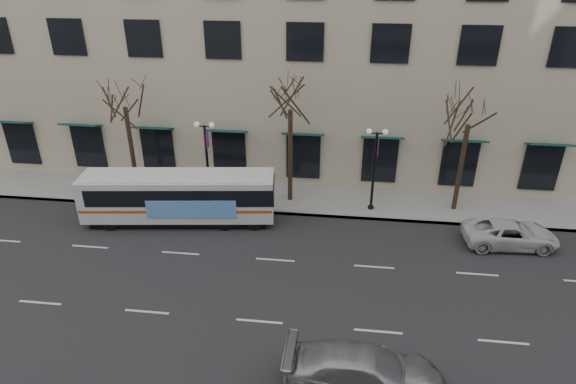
% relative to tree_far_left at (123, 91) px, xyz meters
% --- Properties ---
extents(ground, '(160.00, 160.00, 0.00)m').
position_rel_tree_far_left_xyz_m(ground, '(10.00, -8.80, -6.70)').
color(ground, black).
rests_on(ground, ground).
extents(sidewalk_far, '(80.00, 4.00, 0.15)m').
position_rel_tree_far_left_xyz_m(sidewalk_far, '(15.00, 0.20, -6.62)').
color(sidewalk_far, gray).
rests_on(sidewalk_far, ground).
extents(tree_far_left, '(3.60, 3.60, 8.34)m').
position_rel_tree_far_left_xyz_m(tree_far_left, '(0.00, 0.00, 0.00)').
color(tree_far_left, black).
rests_on(tree_far_left, ground).
extents(tree_far_mid, '(3.60, 3.60, 8.55)m').
position_rel_tree_far_left_xyz_m(tree_far_mid, '(10.00, 0.00, 0.21)').
color(tree_far_mid, black).
rests_on(tree_far_mid, ground).
extents(tree_far_right, '(3.60, 3.60, 8.06)m').
position_rel_tree_far_left_xyz_m(tree_far_right, '(20.00, 0.00, -0.28)').
color(tree_far_right, black).
rests_on(tree_far_right, ground).
extents(lamp_post_left, '(1.22, 0.45, 5.21)m').
position_rel_tree_far_left_xyz_m(lamp_post_left, '(5.01, -0.60, -3.75)').
color(lamp_post_left, black).
rests_on(lamp_post_left, ground).
extents(lamp_post_right, '(1.22, 0.45, 5.21)m').
position_rel_tree_far_left_xyz_m(lamp_post_right, '(15.01, -0.60, -3.75)').
color(lamp_post_right, black).
rests_on(lamp_post_right, ground).
extents(city_bus, '(11.10, 3.70, 2.95)m').
position_rel_tree_far_left_xyz_m(city_bus, '(4.05, -3.19, -5.09)').
color(city_bus, silver).
rests_on(city_bus, ground).
extents(silver_car, '(5.80, 2.46, 1.67)m').
position_rel_tree_far_left_xyz_m(silver_car, '(14.34, -14.14, -5.86)').
color(silver_car, '#A0A3A7').
rests_on(silver_car, ground).
extents(white_pickup, '(5.04, 2.59, 1.36)m').
position_rel_tree_far_left_xyz_m(white_pickup, '(22.22, -3.55, -6.02)').
color(white_pickup, silver).
rests_on(white_pickup, ground).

